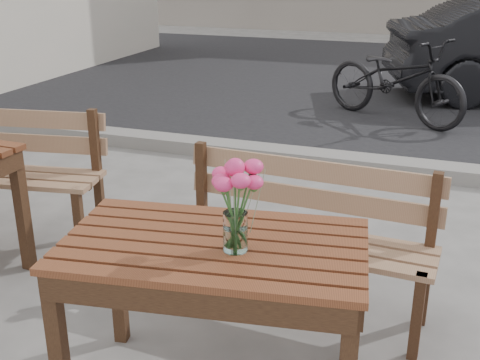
% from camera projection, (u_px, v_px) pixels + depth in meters
% --- Properties ---
extents(street, '(30.00, 8.12, 0.12)m').
position_uv_depth(street, '(398.00, 111.00, 6.87)').
color(street, black).
rests_on(street, ground).
extents(main_table, '(1.23, 0.82, 0.70)m').
position_uv_depth(main_table, '(214.00, 269.00, 2.29)').
color(main_table, '#562A16').
rests_on(main_table, ground).
extents(main_bench, '(1.33, 0.46, 0.81)m').
position_uv_depth(main_bench, '(304.00, 218.00, 2.96)').
color(main_bench, '#966B4D').
rests_on(main_bench, ground).
extents(main_vase, '(0.19, 0.19, 0.35)m').
position_uv_depth(main_vase, '(235.00, 194.00, 2.11)').
color(main_vase, white).
rests_on(main_vase, main_table).
extents(bicycle, '(1.80, 1.38, 0.91)m').
position_uv_depth(bicycle, '(395.00, 79.00, 6.48)').
color(bicycle, black).
rests_on(bicycle, ground).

